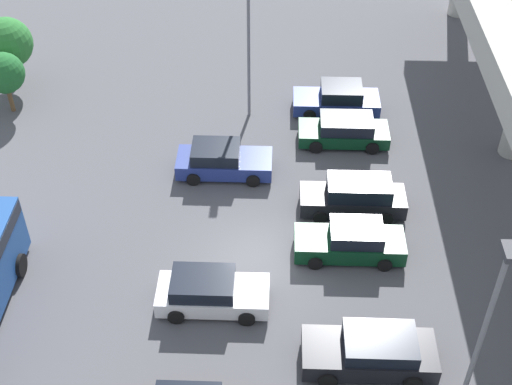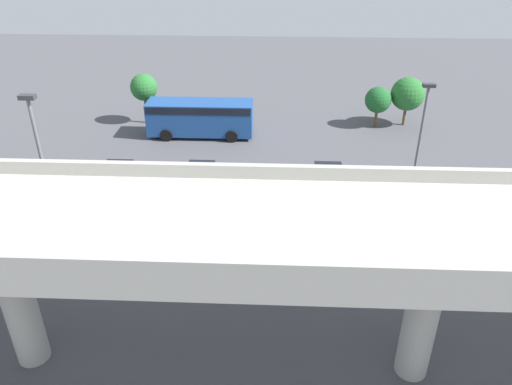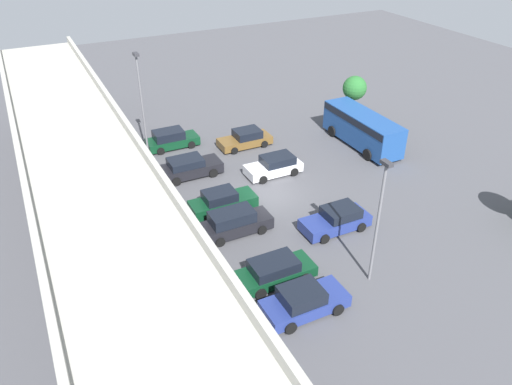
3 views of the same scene
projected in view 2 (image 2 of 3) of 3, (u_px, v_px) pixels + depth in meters
The scene contains 17 objects.
ground_plane at pixel (242, 204), 31.21m from camera, with size 98.05×98.05×0.00m, color #4C4C51.
highway_overpass at pixel (214, 239), 17.23m from camera, with size 47.02×6.37×7.47m.
parked_car_0 at pixel (441, 235), 26.91m from camera, with size 2.23×4.62×1.59m.
parked_car_1 at pixel (329, 182), 32.22m from camera, with size 2.19×4.59×1.55m.
parked_car_2 at pixel (291, 234), 26.88m from camera, with size 1.98×4.76×1.70m.
parked_car_3 at pixel (239, 230), 27.33m from camera, with size 2.04×4.66×1.58m.
parked_car_4 at pixel (200, 181), 32.44m from camera, with size 2.15×4.42×1.51m.
parked_car_5 at pixel (135, 231), 27.23m from camera, with size 2.24×4.86×1.55m.
parked_car_6 at pixel (117, 179), 32.77m from camera, with size 2.19×4.61×1.49m.
parked_car_7 at pixel (39, 225), 27.73m from camera, with size 2.11×4.45×1.60m.
parked_car_8 at pixel (388, 236), 26.85m from camera, with size 2.12×4.58×1.46m.
shuttle_bus at pixel (200, 116), 40.07m from camera, with size 8.40×2.79×2.86m.
lamp_post_near_aisle at pixel (420, 136), 29.23m from camera, with size 0.70×0.35×7.65m.
lamp_post_mid_lot at pixel (45, 176), 23.09m from camera, with size 0.70×0.35×9.17m.
tree_front_left at pixel (408, 94), 41.66m from camera, with size 2.80×2.80×4.14m.
tree_front_centre at pixel (378, 100), 41.52m from camera, with size 2.18×2.18×3.45m.
tree_front_right at pixel (144, 88), 41.93m from camera, with size 2.27×2.27×4.28m.
Camera 2 is at (-2.11, 26.80, 15.89)m, focal length 35.00 mm.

